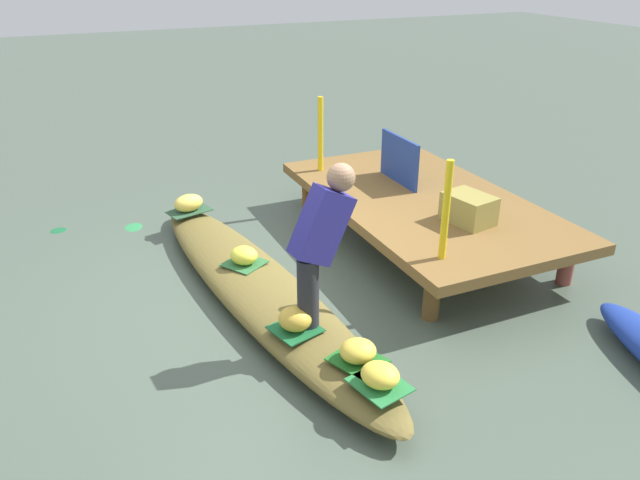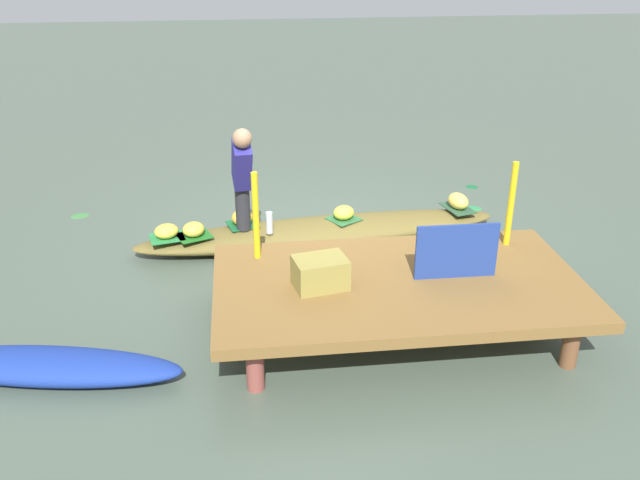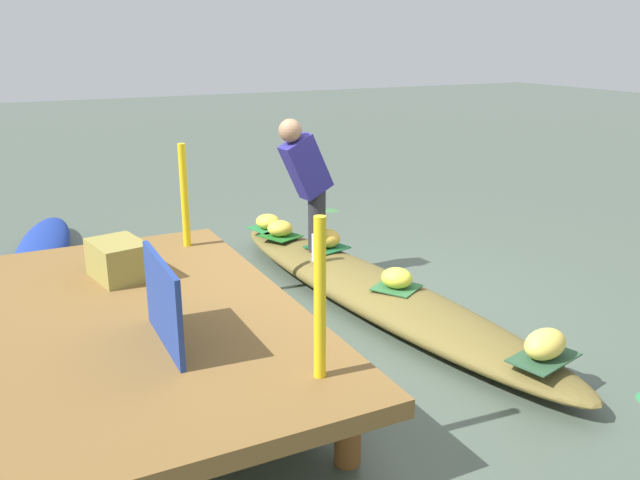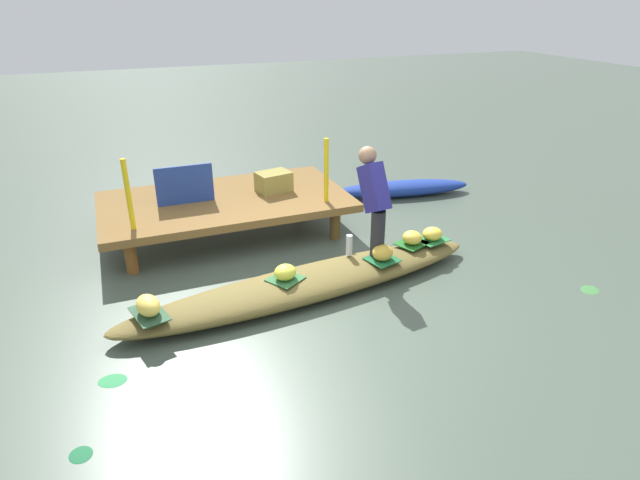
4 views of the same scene
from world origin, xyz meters
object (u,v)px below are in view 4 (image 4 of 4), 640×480
(banana_bunch_2, at_px, (383,253))
(vendor_person, at_px, (374,196))
(banana_bunch_1, at_px, (432,234))
(banana_bunch_4, at_px, (148,305))
(moored_boat, at_px, (402,188))
(banana_bunch_0, at_px, (285,272))
(water_bottle, at_px, (349,245))
(banana_bunch_3, at_px, (412,238))
(vendor_boat, at_px, (308,283))
(market_banner, at_px, (185,185))
(produce_crate, at_px, (274,182))

(banana_bunch_2, distance_m, vendor_person, 0.64)
(banana_bunch_1, xyz_separation_m, banana_bunch_2, (-0.81, -0.25, 0.01))
(banana_bunch_4, relative_size, vendor_person, 0.26)
(banana_bunch_1, bearing_deg, moored_boat, 69.27)
(banana_bunch_4, bearing_deg, banana_bunch_0, 6.67)
(water_bottle, bearing_deg, banana_bunch_3, -1.00)
(vendor_boat, height_order, banana_bunch_1, banana_bunch_1)
(water_bottle, bearing_deg, banana_bunch_0, -162.15)
(market_banner, bearing_deg, banana_bunch_4, -108.23)
(vendor_person, bearing_deg, water_bottle, 170.73)
(market_banner, distance_m, produce_crate, 1.19)
(market_banner, bearing_deg, vendor_boat, -63.49)
(banana_bunch_1, bearing_deg, banana_bunch_0, -172.12)
(moored_boat, xyz_separation_m, water_bottle, (-1.89, -2.07, 0.25))
(banana_bunch_2, bearing_deg, produce_crate, 107.99)
(water_bottle, bearing_deg, banana_bunch_4, -168.95)
(banana_bunch_1, xyz_separation_m, market_banner, (-2.64, 1.69, 0.42))
(moored_boat, height_order, water_bottle, water_bottle)
(water_bottle, height_order, market_banner, market_banner)
(water_bottle, bearing_deg, moored_boat, 47.66)
(banana_bunch_4, xyz_separation_m, market_banner, (0.71, 2.12, 0.40))
(banana_bunch_0, distance_m, banana_bunch_4, 1.40)
(banana_bunch_4, xyz_separation_m, produce_crate, (1.90, 2.15, 0.29))
(banana_bunch_2, height_order, vendor_person, vendor_person)
(moored_boat, xyz_separation_m, market_banner, (-3.43, -0.39, 0.63))
(banana_bunch_1, bearing_deg, banana_bunch_2, -162.70)
(moored_boat, bearing_deg, produce_crate, -160.18)
(banana_bunch_0, xyz_separation_m, vendor_person, (1.12, 0.23, 0.61))
(moored_boat, height_order, banana_bunch_2, banana_bunch_2)
(moored_boat, bearing_deg, banana_bunch_0, -128.82)
(moored_boat, relative_size, vendor_person, 1.82)
(banana_bunch_3, bearing_deg, produce_crate, 124.03)
(banana_bunch_3, height_order, produce_crate, produce_crate)
(banana_bunch_3, relative_size, water_bottle, 1.02)
(banana_bunch_4, height_order, vendor_person, vendor_person)
(banana_bunch_2, bearing_deg, banana_bunch_0, -179.09)
(banana_bunch_1, bearing_deg, banana_bunch_4, -172.62)
(moored_boat, distance_m, banana_bunch_0, 3.62)
(banana_bunch_0, bearing_deg, market_banner, 109.13)
(banana_bunch_2, bearing_deg, market_banner, 133.30)
(banana_bunch_3, distance_m, market_banner, 2.93)
(banana_bunch_1, height_order, banana_bunch_3, banana_bunch_3)
(vendor_boat, xyz_separation_m, moored_boat, (2.48, 2.32, -0.01))
(banana_bunch_3, distance_m, produce_crate, 2.10)
(produce_crate, bearing_deg, water_bottle, -78.48)
(banana_bunch_0, distance_m, banana_bunch_2, 1.15)
(banana_bunch_3, xyz_separation_m, water_bottle, (-0.82, 0.01, 0.04))
(vendor_person, distance_m, produce_crate, 1.89)
(moored_boat, distance_m, produce_crate, 2.32)
(banana_bunch_0, xyz_separation_m, banana_bunch_3, (1.67, 0.26, -0.00))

